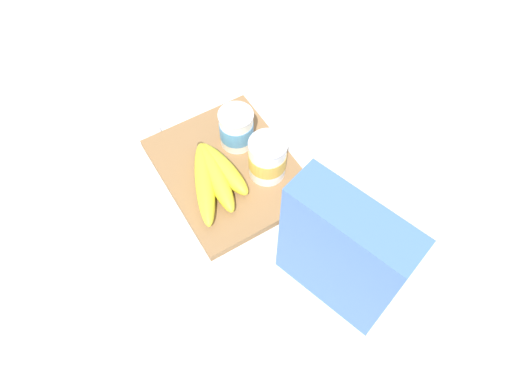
% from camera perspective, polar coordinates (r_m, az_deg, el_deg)
% --- Properties ---
extents(ground_plane, '(2.40, 2.40, 0.00)m').
position_cam_1_polar(ground_plane, '(0.94, -3.31, 2.45)').
color(ground_plane, silver).
extents(cutting_board, '(0.30, 0.25, 0.02)m').
position_cam_1_polar(cutting_board, '(0.93, -3.33, 2.75)').
color(cutting_board, olive).
rests_on(cutting_board, ground_plane).
extents(cereal_box, '(0.20, 0.12, 0.25)m').
position_cam_1_polar(cereal_box, '(0.72, 10.39, -7.52)').
color(cereal_box, '#4770B7').
rests_on(cereal_box, ground_plane).
extents(yogurt_cup_front, '(0.07, 0.07, 0.08)m').
position_cam_1_polar(yogurt_cup_front, '(0.93, -2.40, 7.74)').
color(yogurt_cup_front, white).
rests_on(yogurt_cup_front, cutting_board).
extents(yogurt_cup_back, '(0.07, 0.07, 0.09)m').
position_cam_1_polar(yogurt_cup_back, '(0.88, 1.40, 4.13)').
color(yogurt_cup_back, white).
rests_on(yogurt_cup_back, cutting_board).
extents(banana_bunch, '(0.19, 0.13, 0.04)m').
position_cam_1_polar(banana_bunch, '(0.89, -5.17, 1.93)').
color(banana_bunch, yellow).
rests_on(banana_bunch, cutting_board).
extents(spoon, '(0.11, 0.11, 0.01)m').
position_cam_1_polar(spoon, '(1.03, -11.66, 8.08)').
color(spoon, silver).
rests_on(spoon, ground_plane).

